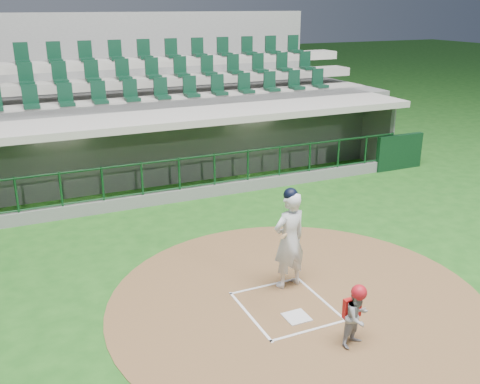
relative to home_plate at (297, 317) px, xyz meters
The scene contains 8 objects.
ground 0.70m from the home_plate, 90.00° to the left, with size 120.00×120.00×0.00m, color #1B4F16.
dirt_circle 0.58m from the home_plate, 59.04° to the left, with size 7.20×7.20×0.01m, color brown.
home_plate is the anchor object (origin of this frame).
batter_box_chalk 0.40m from the home_plate, 90.00° to the left, with size 1.55×1.80×0.01m.
dugout_structure 8.57m from the home_plate, 89.37° to the left, with size 16.40×3.70×3.00m.
seating_deck 11.69m from the home_plate, 90.00° to the left, with size 17.00×6.72×5.15m.
batter 1.55m from the home_plate, 68.69° to the left, with size 0.93×0.94×2.07m.
catcher 1.30m from the home_plate, 65.69° to the right, with size 0.59×0.51×1.10m.
Camera 1 is at (-4.36, -7.87, 5.36)m, focal length 40.00 mm.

